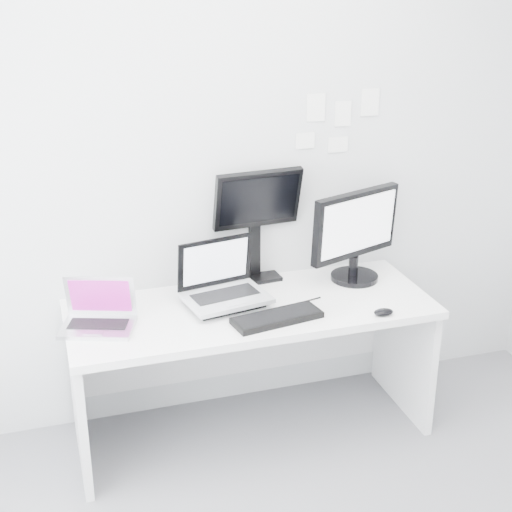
% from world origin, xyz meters
% --- Properties ---
extents(back_wall, '(3.60, 0.00, 3.60)m').
position_xyz_m(back_wall, '(0.00, 1.60, 1.35)').
color(back_wall, silver).
rests_on(back_wall, ground).
extents(desk, '(1.80, 0.70, 0.73)m').
position_xyz_m(desk, '(0.00, 1.25, 0.36)').
color(desk, white).
rests_on(desk, ground).
extents(macbook, '(0.39, 0.34, 0.25)m').
position_xyz_m(macbook, '(-0.75, 1.22, 0.85)').
color(macbook, '#B1B0B5').
rests_on(macbook, desk).
extents(speaker, '(0.10, 0.10, 0.16)m').
position_xyz_m(speaker, '(-0.17, 1.49, 0.81)').
color(speaker, black).
rests_on(speaker, desk).
extents(dell_laptop, '(0.44, 0.37, 0.33)m').
position_xyz_m(dell_laptop, '(-0.12, 1.28, 0.90)').
color(dell_laptop, '#B0B2B7').
rests_on(dell_laptop, desk).
extents(rear_monitor, '(0.47, 0.20, 0.62)m').
position_xyz_m(rear_monitor, '(0.12, 1.56, 1.04)').
color(rear_monitor, black).
rests_on(rear_monitor, desk).
extents(samsung_monitor, '(0.60, 0.43, 0.50)m').
position_xyz_m(samsung_monitor, '(0.62, 1.40, 0.98)').
color(samsung_monitor, black).
rests_on(samsung_monitor, desk).
extents(keyboard, '(0.45, 0.22, 0.03)m').
position_xyz_m(keyboard, '(0.07, 1.06, 0.74)').
color(keyboard, black).
rests_on(keyboard, desk).
extents(mouse, '(0.10, 0.07, 0.03)m').
position_xyz_m(mouse, '(0.58, 0.96, 0.75)').
color(mouse, black).
rests_on(mouse, desk).
extents(wall_note_0, '(0.10, 0.00, 0.14)m').
position_xyz_m(wall_note_0, '(0.45, 1.59, 1.62)').
color(wall_note_0, white).
rests_on(wall_note_0, back_wall).
extents(wall_note_1, '(0.09, 0.00, 0.13)m').
position_xyz_m(wall_note_1, '(0.60, 1.59, 1.58)').
color(wall_note_1, white).
rests_on(wall_note_1, back_wall).
extents(wall_note_2, '(0.10, 0.00, 0.14)m').
position_xyz_m(wall_note_2, '(0.75, 1.59, 1.63)').
color(wall_note_2, white).
rests_on(wall_note_2, back_wall).
extents(wall_note_3, '(0.11, 0.00, 0.08)m').
position_xyz_m(wall_note_3, '(0.58, 1.59, 1.42)').
color(wall_note_3, white).
rests_on(wall_note_3, back_wall).
extents(wall_note_4, '(0.10, 0.00, 0.08)m').
position_xyz_m(wall_note_4, '(0.40, 1.59, 1.45)').
color(wall_note_4, white).
rests_on(wall_note_4, back_wall).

